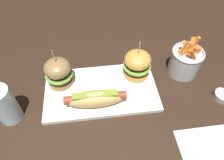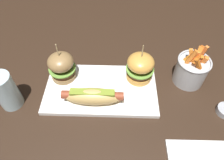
% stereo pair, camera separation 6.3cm
% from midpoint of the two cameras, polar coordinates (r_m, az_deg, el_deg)
% --- Properties ---
extents(ground_plane, '(3.00, 3.00, 0.00)m').
position_cam_midpoint_polar(ground_plane, '(0.67, -0.38, -3.03)').
color(ground_plane, black).
extents(platter_main, '(0.36, 0.20, 0.01)m').
position_cam_midpoint_polar(platter_main, '(0.67, -0.38, -2.67)').
color(platter_main, white).
rests_on(platter_main, ground).
extents(hot_dog, '(0.18, 0.05, 0.05)m').
position_cam_midpoint_polar(hot_dog, '(0.61, -2.49, -4.71)').
color(hot_dog, tan).
rests_on(hot_dog, platter_main).
extents(slider_left, '(0.09, 0.09, 0.14)m').
position_cam_midpoint_polar(slider_left, '(0.67, -11.30, 3.64)').
color(slider_left, olive).
rests_on(slider_left, platter_main).
extents(slider_right, '(0.09, 0.09, 0.14)m').
position_cam_midpoint_polar(slider_right, '(0.66, 10.56, 3.37)').
color(slider_right, gold).
rests_on(slider_right, platter_main).
extents(fries_bucket, '(0.10, 0.10, 0.14)m').
position_cam_midpoint_polar(fries_bucket, '(0.72, 23.60, 2.50)').
color(fries_bucket, '#B7BABF').
rests_on(fries_bucket, ground).
extents(water_glass, '(0.07, 0.07, 0.12)m').
position_cam_midpoint_polar(water_glass, '(0.66, -25.16, -3.04)').
color(water_glass, silver).
rests_on(water_glass, ground).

